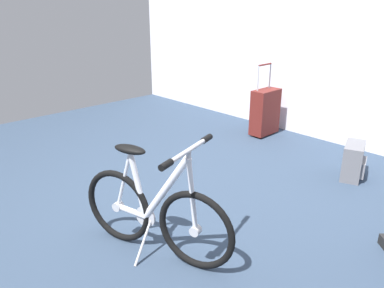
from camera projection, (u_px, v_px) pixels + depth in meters
ground_plane at (159, 217)px, 2.80m from camera, size 6.33×6.33×0.00m
back_wall at (343, 7)px, 3.88m from camera, size 6.33×0.10×2.86m
folding_bike_foreground at (154, 211)px, 2.31m from camera, size 1.03×0.52×0.76m
rolling_suitcase at (265, 112)px, 4.44m from camera, size 0.18×0.36×0.83m
backpack_on_floor at (353, 161)px, 3.38m from camera, size 0.27×0.36×0.31m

